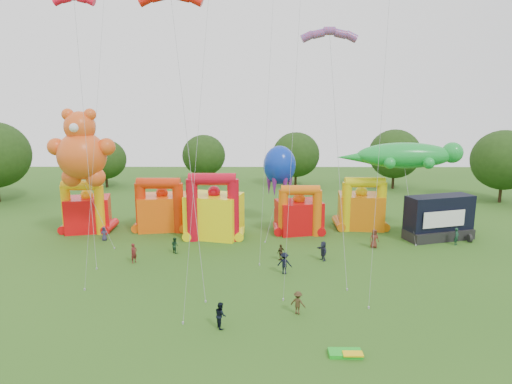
{
  "coord_description": "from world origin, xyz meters",
  "views": [
    {
      "loc": [
        1.44,
        -23.45,
        15.23
      ],
      "look_at": [
        1.24,
        18.0,
        6.76
      ],
      "focal_mm": 32.0,
      "sensor_mm": 36.0,
      "label": 1
    }
  ],
  "objects_px": {
    "stage_trailer": "(439,218)",
    "spectator_4": "(281,252)",
    "teddy_bear_kite": "(86,166)",
    "gecko_kite": "(405,162)",
    "octopus_kite": "(276,189)",
    "bouncy_castle_0": "(87,211)",
    "spectator_0": "(104,234)",
    "bouncy_castle_2": "(214,212)"
  },
  "relations": [
    {
      "from": "stage_trailer",
      "to": "spectator_4",
      "type": "height_order",
      "value": "stage_trailer"
    },
    {
      "from": "teddy_bear_kite",
      "to": "gecko_kite",
      "type": "xyz_separation_m",
      "value": [
        34.37,
        3.4,
        0.04
      ]
    },
    {
      "from": "gecko_kite",
      "to": "spectator_4",
      "type": "xyz_separation_m",
      "value": [
        -14.19,
        -8.64,
        -7.59
      ]
    },
    {
      "from": "octopus_kite",
      "to": "bouncy_castle_0",
      "type": "bearing_deg",
      "value": -175.81
    },
    {
      "from": "bouncy_castle_0",
      "to": "stage_trailer",
      "type": "height_order",
      "value": "bouncy_castle_0"
    },
    {
      "from": "bouncy_castle_0",
      "to": "octopus_kite",
      "type": "bearing_deg",
      "value": 4.19
    },
    {
      "from": "octopus_kite",
      "to": "spectator_0",
      "type": "bearing_deg",
      "value": -164.39
    },
    {
      "from": "bouncy_castle_2",
      "to": "spectator_0",
      "type": "xyz_separation_m",
      "value": [
        -11.95,
        -1.47,
        -2.05
      ]
    },
    {
      "from": "spectator_0",
      "to": "spectator_4",
      "type": "height_order",
      "value": "spectator_4"
    },
    {
      "from": "bouncy_castle_2",
      "to": "spectator_4",
      "type": "xyz_separation_m",
      "value": [
        7.12,
        -7.57,
        -2.04
      ]
    },
    {
      "from": "bouncy_castle_0",
      "to": "gecko_kite",
      "type": "xyz_separation_m",
      "value": [
        36.35,
        -1.16,
        5.99
      ]
    },
    {
      "from": "bouncy_castle_2",
      "to": "stage_trailer",
      "type": "xyz_separation_m",
      "value": [
        24.9,
        -0.53,
        -0.47
      ]
    },
    {
      "from": "stage_trailer",
      "to": "gecko_kite",
      "type": "xyz_separation_m",
      "value": [
        -3.6,
        1.59,
        6.02
      ]
    },
    {
      "from": "bouncy_castle_0",
      "to": "stage_trailer",
      "type": "xyz_separation_m",
      "value": [
        39.95,
        -2.76,
        -0.02
      ]
    },
    {
      "from": "spectator_4",
      "to": "gecko_kite",
      "type": "bearing_deg",
      "value": 171.03
    },
    {
      "from": "bouncy_castle_2",
      "to": "teddy_bear_kite",
      "type": "relative_size",
      "value": 0.52
    },
    {
      "from": "bouncy_castle_2",
      "to": "octopus_kite",
      "type": "bearing_deg",
      "value": 28.51
    },
    {
      "from": "bouncy_castle_2",
      "to": "teddy_bear_kite",
      "type": "xyz_separation_m",
      "value": [
        -13.07,
        -2.33,
        5.51
      ]
    },
    {
      "from": "stage_trailer",
      "to": "spectator_0",
      "type": "relative_size",
      "value": 5.17
    },
    {
      "from": "spectator_4",
      "to": "stage_trailer",
      "type": "bearing_deg",
      "value": 161.3
    },
    {
      "from": "teddy_bear_kite",
      "to": "octopus_kite",
      "type": "height_order",
      "value": "teddy_bear_kite"
    },
    {
      "from": "spectator_4",
      "to": "bouncy_castle_0",
      "type": "bearing_deg",
      "value": -64.17
    },
    {
      "from": "bouncy_castle_2",
      "to": "gecko_kite",
      "type": "distance_m",
      "value": 22.04
    },
    {
      "from": "stage_trailer",
      "to": "gecko_kite",
      "type": "height_order",
      "value": "gecko_kite"
    },
    {
      "from": "teddy_bear_kite",
      "to": "spectator_0",
      "type": "height_order",
      "value": "teddy_bear_kite"
    },
    {
      "from": "teddy_bear_kite",
      "to": "spectator_0",
      "type": "distance_m",
      "value": 7.69
    },
    {
      "from": "bouncy_castle_0",
      "to": "teddy_bear_kite",
      "type": "bearing_deg",
      "value": -66.56
    },
    {
      "from": "spectator_0",
      "to": "octopus_kite",
      "type": "bearing_deg",
      "value": 10.66
    },
    {
      "from": "bouncy_castle_0",
      "to": "spectator_4",
      "type": "relative_size",
      "value": 3.97
    },
    {
      "from": "bouncy_castle_0",
      "to": "spectator_4",
      "type": "xyz_separation_m",
      "value": [
        22.16,
        -9.8,
        -1.59
      ]
    },
    {
      "from": "bouncy_castle_2",
      "to": "spectator_0",
      "type": "distance_m",
      "value": 12.21
    },
    {
      "from": "teddy_bear_kite",
      "to": "spectator_4",
      "type": "bearing_deg",
      "value": -14.55
    },
    {
      "from": "bouncy_castle_2",
      "to": "teddy_bear_kite",
      "type": "distance_m",
      "value": 14.37
    },
    {
      "from": "octopus_kite",
      "to": "bouncy_castle_2",
      "type": "bearing_deg",
      "value": -151.49
    },
    {
      "from": "teddy_bear_kite",
      "to": "bouncy_castle_2",
      "type": "bearing_deg",
      "value": 10.11
    },
    {
      "from": "bouncy_castle_0",
      "to": "gecko_kite",
      "type": "distance_m",
      "value": 36.86
    },
    {
      "from": "gecko_kite",
      "to": "spectator_0",
      "type": "relative_size",
      "value": 9.07
    },
    {
      "from": "bouncy_castle_2",
      "to": "gecko_kite",
      "type": "height_order",
      "value": "gecko_kite"
    },
    {
      "from": "spectator_0",
      "to": "spectator_4",
      "type": "bearing_deg",
      "value": -22.7
    },
    {
      "from": "bouncy_castle_0",
      "to": "bouncy_castle_2",
      "type": "relative_size",
      "value": 0.83
    },
    {
      "from": "gecko_kite",
      "to": "spectator_4",
      "type": "bearing_deg",
      "value": -148.66
    },
    {
      "from": "spectator_0",
      "to": "spectator_4",
      "type": "xyz_separation_m",
      "value": [
        19.07,
        -6.11,
        0.01
      ]
    }
  ]
}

